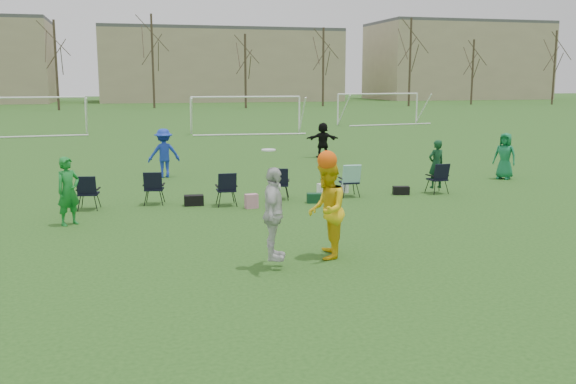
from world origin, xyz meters
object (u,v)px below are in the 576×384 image
object	(u,v)px
fielder_blue	(164,153)
fielder_black	(323,140)
goal_mid	(246,104)
goal_right	(379,100)
goal_left	(26,105)
center_contest	(308,210)
fielder_green_near	(68,191)
fielder_green_far	(505,156)

from	to	relation	value
fielder_blue	fielder_black	size ratio (longest dim) A/B	1.11
goal_mid	goal_right	size ratio (longest dim) A/B	1.01
goal_left	goal_right	xyz separation A→B (m)	(26.00, 4.00, 0.00)
center_contest	goal_right	bearing A→B (deg)	65.54
fielder_green_near	goal_left	distance (m)	28.40
center_contest	goal_mid	distance (m)	31.00
goal_left	fielder_green_far	bearing A→B (deg)	-56.49
goal_left	goal_mid	world-z (taller)	same
fielder_green_far	center_contest	xyz separation A→B (m)	(-9.90, -8.46, 0.20)
center_contest	fielder_black	bearing A→B (deg)	71.38
center_contest	goal_right	size ratio (longest dim) A/B	0.31
fielder_blue	goal_left	size ratio (longest dim) A/B	0.24
fielder_green_near	fielder_blue	bearing A→B (deg)	31.90
goal_left	goal_right	distance (m)	26.31
fielder_green_near	goal_mid	size ratio (longest dim) A/B	0.23
fielder_green_far	fielder_blue	bearing A→B (deg)	-143.30
fielder_black	goal_right	xyz separation A→B (m)	(11.16, 20.31, 1.12)
goal_left	goal_mid	xyz separation A→B (m)	(14.00, -2.00, 0.00)
goal_mid	goal_left	bearing A→B (deg)	175.87
center_contest	fielder_green_far	bearing A→B (deg)	40.52
fielder_black	goal_mid	xyz separation A→B (m)	(-0.84, 14.31, 1.12)
fielder_green_near	goal_mid	world-z (taller)	goal_mid
fielder_green_far	goal_mid	world-z (taller)	goal_mid
fielder_blue	fielder_green_far	size ratio (longest dim) A/B	1.07
fielder_blue	goal_right	bearing A→B (deg)	-133.88
fielder_blue	goal_right	xyz separation A→B (m)	(18.67, 24.68, 1.03)
fielder_blue	fielder_black	xyz separation A→B (m)	(7.51, 4.37, -0.09)
fielder_blue	goal_mid	distance (m)	19.86
fielder_blue	goal_mid	xyz separation A→B (m)	(6.67, 18.68, 1.03)
fielder_green_far	fielder_black	bearing A→B (deg)	172.26
fielder_green_near	goal_right	world-z (taller)	goal_right
goal_left	fielder_black	bearing A→B (deg)	-52.69
center_contest	goal_right	xyz separation A→B (m)	(16.66, 36.63, 0.88)
fielder_blue	fielder_green_far	xyz separation A→B (m)	(11.91, -3.50, -0.06)
goal_mid	fielder_black	bearing A→B (deg)	-82.64
fielder_green_far	goal_left	world-z (taller)	goal_left
fielder_blue	center_contest	xyz separation A→B (m)	(2.01, -11.96, 0.14)
fielder_green_near	fielder_green_far	bearing A→B (deg)	-22.47
fielder_green_far	goal_left	bearing A→B (deg)	-178.43
goal_right	goal_mid	bearing A→B (deg)	-161.43
center_contest	goal_mid	size ratio (longest dim) A/B	0.31
fielder_green_far	fielder_black	world-z (taller)	fielder_green_far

